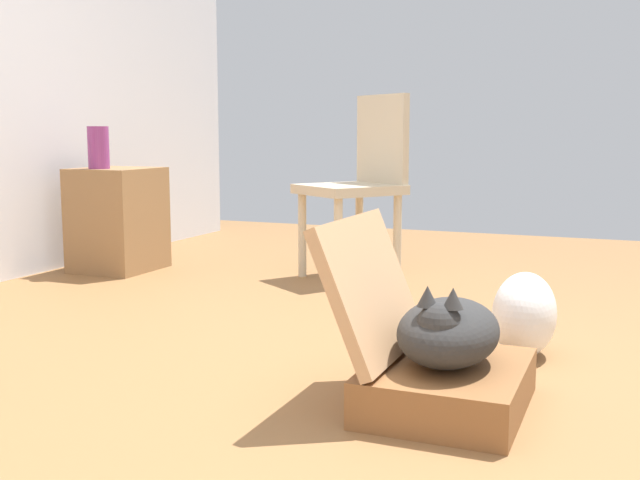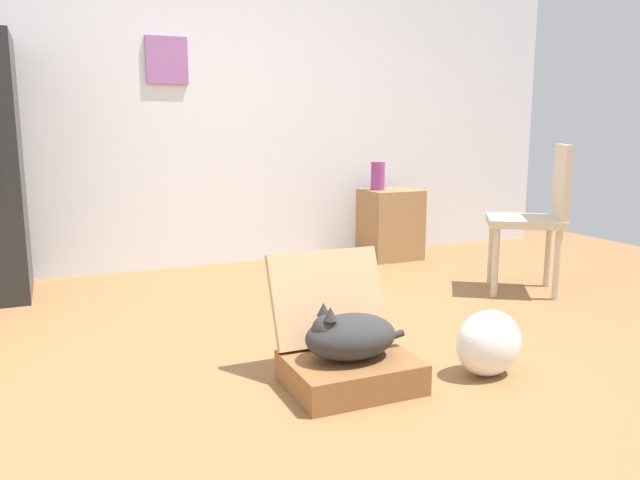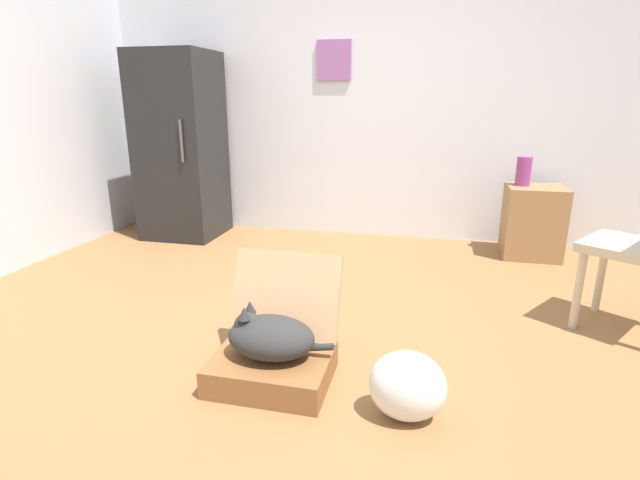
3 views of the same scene
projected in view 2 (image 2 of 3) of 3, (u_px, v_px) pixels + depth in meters
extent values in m
plane|color=olive|center=(320.00, 355.00, 2.98)|extent=(7.68, 7.68, 0.00)
cube|color=silver|center=(205.00, 100.00, 4.79)|extent=(6.40, 0.12, 2.60)
cube|color=#955997|center=(167.00, 60.00, 4.56)|extent=(0.31, 0.02, 0.34)
cube|color=brown|center=(350.00, 372.00, 2.60)|extent=(0.53, 0.43, 0.13)
cube|color=tan|center=(328.00, 297.00, 2.76)|extent=(0.53, 0.20, 0.41)
ellipsoid|color=#2D2D2D|center=(351.00, 336.00, 2.57)|extent=(0.40, 0.28, 0.19)
sphere|color=#2D2D2D|center=(327.00, 330.00, 2.52)|extent=(0.13, 0.13, 0.13)
cone|color=#2D2D2D|center=(330.00, 314.00, 2.48)|extent=(0.06, 0.06, 0.06)
cone|color=#2D2D2D|center=(324.00, 309.00, 2.54)|extent=(0.06, 0.06, 0.06)
cylinder|color=#2D2D2D|center=(383.00, 339.00, 2.69)|extent=(0.20, 0.03, 0.07)
ellipsoid|color=white|center=(489.00, 343.00, 2.71)|extent=(0.31, 0.22, 0.30)
cube|color=olive|center=(390.00, 224.00, 5.16)|extent=(0.44, 0.41, 0.58)
cylinder|color=#8C387A|center=(378.00, 176.00, 5.07)|extent=(0.12, 0.12, 0.23)
cylinder|color=beige|center=(491.00, 252.00, 4.31)|extent=(0.04, 0.04, 0.45)
cylinder|color=beige|center=(495.00, 263.00, 3.98)|extent=(0.04, 0.04, 0.45)
cylinder|color=beige|center=(548.00, 254.00, 4.24)|extent=(0.04, 0.04, 0.45)
cylinder|color=beige|center=(557.00, 265.00, 3.90)|extent=(0.04, 0.04, 0.45)
cube|color=beige|center=(525.00, 221.00, 4.06)|extent=(0.64, 0.63, 0.05)
cube|color=beige|center=(562.00, 182.00, 3.97)|extent=(0.27, 0.36, 0.48)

